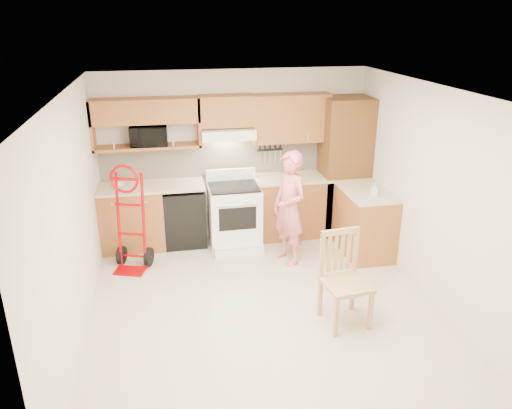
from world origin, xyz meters
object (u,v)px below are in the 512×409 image
object	(u,v)px
microwave	(149,135)
hand_truck	(129,224)
range	(235,212)
person	(289,208)
dining_chair	(346,281)

from	to	relation	value
microwave	hand_truck	size ratio (longest dim) A/B	0.39
range	person	xyz separation A→B (m)	(0.65, -0.62, 0.24)
range	person	world-z (taller)	person
range	hand_truck	distance (m)	1.54
hand_truck	dining_chair	bearing A→B (deg)	-17.97
person	range	bearing A→B (deg)	-156.20
hand_truck	dining_chair	world-z (taller)	hand_truck
microwave	person	bearing A→B (deg)	-27.64
range	person	size ratio (longest dim) A/B	0.69
range	person	distance (m)	0.93
person	dining_chair	bearing A→B (deg)	-13.80
microwave	range	world-z (taller)	microwave
microwave	person	world-z (taller)	microwave
range	dining_chair	bearing A→B (deg)	-67.83
microwave	dining_chair	world-z (taller)	microwave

